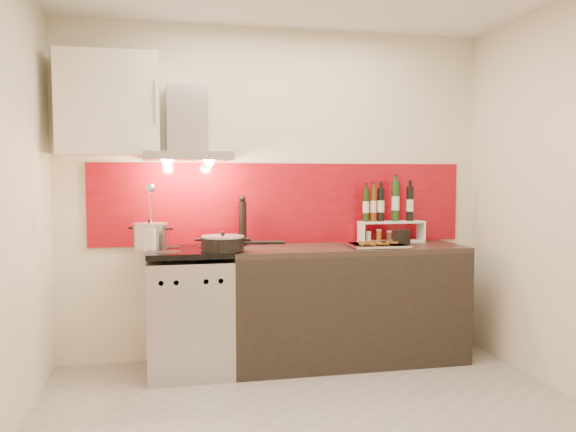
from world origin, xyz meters
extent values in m
plane|color=#9E9991|center=(0.00, 0.00, 0.00)|extent=(3.40, 3.40, 0.00)
cube|color=silver|center=(0.00, 1.40, 1.30)|extent=(3.40, 0.02, 2.60)
cube|color=maroon|center=(0.05, 1.39, 1.22)|extent=(3.00, 0.02, 0.64)
cube|color=#B7B7BA|center=(-0.70, 1.10, 0.42)|extent=(0.60, 0.60, 0.84)
cube|color=black|center=(-0.70, 0.81, 0.33)|extent=(0.50, 0.02, 0.40)
cube|color=#B7B7BA|center=(-0.70, 0.81, 0.72)|extent=(0.56, 0.02, 0.12)
cube|color=#FF190C|center=(-0.70, 0.81, 0.72)|extent=(0.10, 0.01, 0.04)
cube|color=black|center=(-0.70, 1.10, 0.89)|extent=(0.60, 0.60, 0.04)
cube|color=black|center=(0.50, 1.10, 0.43)|extent=(1.80, 0.60, 0.86)
cube|color=black|center=(0.50, 1.10, 0.88)|extent=(1.80, 0.60, 0.04)
cube|color=#B7B7BA|center=(-0.70, 1.15, 1.58)|extent=(0.62, 0.50, 0.06)
cube|color=#B7B7BA|center=(-0.70, 1.30, 1.86)|extent=(0.30, 0.18, 0.50)
sphere|color=#FFD18C|center=(-0.85, 1.15, 1.54)|extent=(0.07, 0.07, 0.07)
sphere|color=#FFD18C|center=(-0.55, 1.15, 1.54)|extent=(0.07, 0.07, 0.07)
cube|color=silver|center=(-1.25, 1.22, 1.95)|extent=(0.70, 0.35, 0.72)
cylinder|color=#B7B7BA|center=(-0.98, 1.19, 1.00)|extent=(0.25, 0.25, 0.17)
cylinder|color=#99999E|center=(-0.98, 1.19, 1.09)|extent=(0.25, 0.25, 0.01)
sphere|color=black|center=(-0.98, 1.19, 1.11)|extent=(0.03, 0.03, 0.03)
cylinder|color=black|center=(-0.47, 0.95, 0.96)|extent=(0.30, 0.30, 0.09)
cylinder|color=#99999E|center=(-0.47, 0.95, 1.01)|extent=(0.31, 0.31, 0.01)
sphere|color=black|center=(-0.47, 0.95, 1.03)|extent=(0.03, 0.03, 0.03)
cylinder|color=black|center=(-0.18, 0.90, 0.97)|extent=(0.29, 0.07, 0.03)
cylinder|color=silver|center=(-0.98, 1.10, 0.98)|extent=(0.10, 0.10, 0.17)
cylinder|color=silver|center=(-0.97, 1.10, 1.21)|extent=(0.01, 0.08, 0.31)
sphere|color=silver|center=(-0.97, 1.03, 1.35)|extent=(0.07, 0.07, 0.07)
cylinder|color=black|center=(-0.29, 1.28, 1.07)|extent=(0.06, 0.06, 0.34)
sphere|color=black|center=(-0.29, 1.28, 1.27)|extent=(0.05, 0.05, 0.05)
cube|color=white|center=(0.92, 1.27, 0.91)|extent=(0.54, 0.15, 0.01)
cube|color=white|center=(0.66, 1.27, 0.98)|extent=(0.01, 0.15, 0.15)
cube|color=white|center=(1.18, 1.27, 0.98)|extent=(0.02, 0.15, 0.15)
cube|color=white|center=(0.92, 1.27, 1.07)|extent=(0.54, 0.15, 0.02)
cylinder|color=black|center=(0.70, 1.27, 1.20)|extent=(0.05, 0.05, 0.26)
cylinder|color=#51320E|center=(0.77, 1.27, 1.21)|extent=(0.05, 0.05, 0.27)
cylinder|color=black|center=(0.83, 1.27, 1.21)|extent=(0.06, 0.06, 0.27)
cylinder|color=#1B3513|center=(0.95, 1.27, 1.23)|extent=(0.06, 0.06, 0.32)
cylinder|color=black|center=(1.08, 1.27, 1.21)|extent=(0.06, 0.06, 0.28)
cylinder|color=beige|center=(0.73, 1.27, 0.95)|extent=(0.04, 0.04, 0.07)
cylinder|color=#995C19|center=(0.82, 1.27, 0.96)|extent=(0.04, 0.04, 0.08)
cylinder|color=#494424|center=(0.90, 1.27, 0.95)|extent=(0.04, 0.04, 0.07)
cube|color=black|center=(0.95, 1.12, 0.96)|extent=(0.13, 0.07, 0.11)
cube|color=silver|center=(0.70, 1.01, 0.91)|extent=(0.42, 0.32, 0.01)
cube|color=silver|center=(0.70, 1.01, 0.92)|extent=(0.44, 0.34, 0.01)
cube|color=red|center=(0.70, 1.01, 0.92)|extent=(0.38, 0.28, 0.01)
cube|color=brown|center=(0.64, 0.92, 0.93)|extent=(0.03, 0.06, 0.01)
cube|color=brown|center=(0.84, 1.00, 0.93)|extent=(0.06, 0.04, 0.01)
cube|color=brown|center=(0.75, 0.95, 0.93)|extent=(0.05, 0.05, 0.01)
cube|color=brown|center=(0.59, 1.00, 0.93)|extent=(0.06, 0.04, 0.01)
cube|color=brown|center=(0.63, 1.06, 0.93)|extent=(0.04, 0.06, 0.01)
cube|color=brown|center=(0.70, 0.98, 0.93)|extent=(0.03, 0.06, 0.01)
cube|color=brown|center=(0.66, 1.00, 0.93)|extent=(0.05, 0.05, 0.01)
cube|color=brown|center=(0.61, 1.07, 0.93)|extent=(0.04, 0.06, 0.01)
cube|color=brown|center=(0.75, 0.94, 0.93)|extent=(0.06, 0.04, 0.01)
cube|color=brown|center=(0.69, 1.08, 0.93)|extent=(0.06, 0.05, 0.01)
cube|color=brown|center=(0.72, 0.96, 0.93)|extent=(0.04, 0.06, 0.01)
cube|color=brown|center=(0.82, 1.05, 0.93)|extent=(0.06, 0.03, 0.01)
cube|color=brown|center=(0.56, 0.94, 0.93)|extent=(0.03, 0.06, 0.01)
cube|color=brown|center=(0.61, 0.96, 0.93)|extent=(0.06, 0.03, 0.01)
cube|color=brown|center=(0.72, 1.05, 0.93)|extent=(0.05, 0.05, 0.01)
cube|color=brown|center=(0.84, 1.02, 0.93)|extent=(0.04, 0.06, 0.01)
camera|label=1|loc=(-0.81, -3.01, 1.43)|focal=35.00mm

